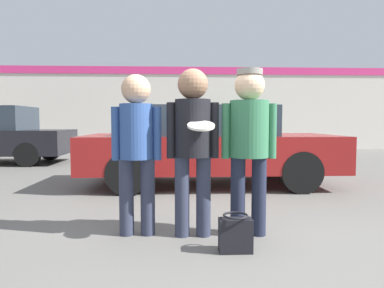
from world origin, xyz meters
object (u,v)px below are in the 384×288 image
Objects in this scene: person_left at (137,141)px; person_middle_with_frisbee at (193,137)px; parked_car_near at (209,145)px; handbag at (235,234)px; person_right at (249,135)px; shrub at (235,134)px.

person_middle_with_frisbee reaches higher than person_left.
parked_car_near reaches higher than handbag.
person_right reaches higher than handbag.
parked_car_near is at bearing 88.71° from handbag.
person_middle_with_frisbee is 1.28× the size of shrub.
handbag is (-0.08, -3.34, -0.58)m from parked_car_near.
person_left is 0.36× the size of parked_car_near.
parked_car_near is (1.02, 2.82, -0.23)m from person_left.
shrub is (2.75, 10.05, -0.31)m from person_left.
person_left is 10.43m from shrub.
person_left is 1.16m from person_right.
person_left is 4.79× the size of handbag.
person_left is at bearing 176.70° from person_right.
person_right reaches higher than shrub.
handbag is at bearing -91.29° from parked_car_near.
person_middle_with_frisbee is 0.37× the size of parked_car_near.
shrub reaches higher than handbag.
person_left is at bearing -109.83° from parked_car_near.
person_middle_with_frisbee is 2.93m from parked_car_near.
person_left reaches higher than parked_car_near.
person_left is 0.97× the size of person_middle_with_frisbee.
person_right reaches higher than parked_car_near.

